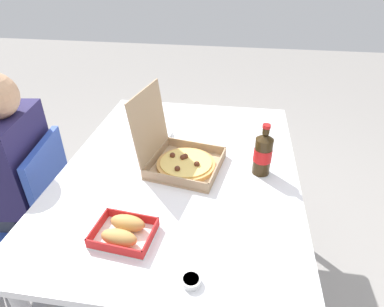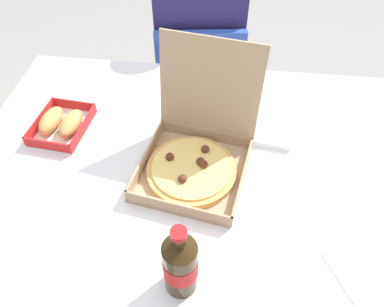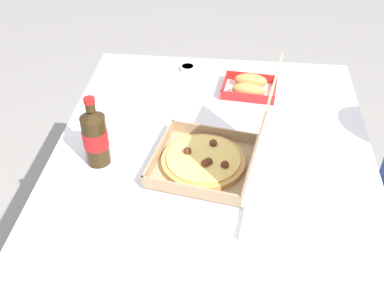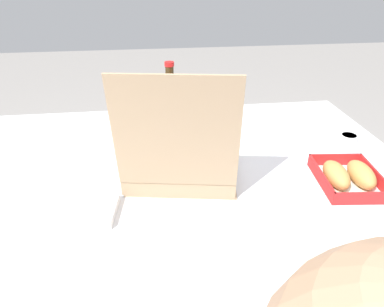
# 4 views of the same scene
# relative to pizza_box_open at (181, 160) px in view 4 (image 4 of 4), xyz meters

# --- Properties ---
(dining_table) EXTENTS (1.32, 0.98, 0.75)m
(dining_table) POSITION_rel_pizza_box_open_xyz_m (-0.01, -0.00, -0.12)
(dining_table) COLOR white
(dining_table) RESTS_ON ground_plane
(pizza_box_open) EXTENTS (0.33, 0.37, 0.33)m
(pizza_box_open) POSITION_rel_pizza_box_open_xyz_m (0.00, 0.00, 0.00)
(pizza_box_open) COLOR tan
(pizza_box_open) RESTS_ON dining_table
(bread_side_box) EXTENTS (0.17, 0.20, 0.06)m
(bread_side_box) POSITION_rel_pizza_box_open_xyz_m (-0.43, 0.10, -0.02)
(bread_side_box) COLOR white
(bread_side_box) RESTS_ON dining_table
(cola_bottle) EXTENTS (0.07, 0.07, 0.22)m
(cola_bottle) POSITION_rel_pizza_box_open_xyz_m (0.00, -0.34, 0.05)
(cola_bottle) COLOR #33230F
(cola_bottle) RESTS_ON dining_table
(paper_menu) EXTENTS (0.25, 0.23, 0.00)m
(paper_menu) POSITION_rel_pizza_box_open_xyz_m (0.45, -0.25, -0.04)
(paper_menu) COLOR white
(paper_menu) RESTS_ON dining_table
(napkin_pile) EXTENTS (0.12, 0.12, 0.02)m
(napkin_pile) POSITION_rel_pizza_box_open_xyz_m (0.22, 0.15, -0.04)
(napkin_pile) COLOR white
(napkin_pile) RESTS_ON dining_table
(dipping_sauce_cup) EXTENTS (0.06, 0.06, 0.02)m
(dipping_sauce_cup) POSITION_rel_pizza_box_open_xyz_m (-0.56, -0.14, -0.03)
(dipping_sauce_cup) COLOR white
(dipping_sauce_cup) RESTS_ON dining_table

